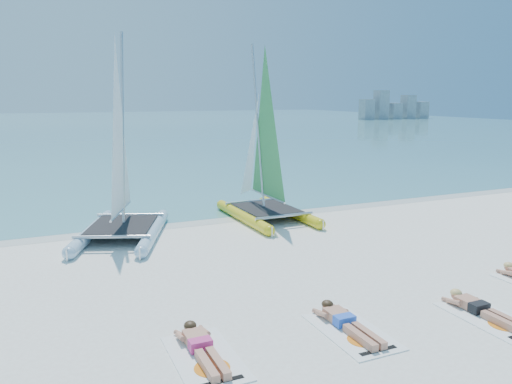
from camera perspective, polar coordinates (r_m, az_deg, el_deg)
ground at (r=11.85m, az=1.28°, el=-9.27°), size 140.00×140.00×0.00m
sea at (r=73.33m, az=-20.24°, el=7.10°), size 140.00×115.00×0.01m
wet_sand_strip at (r=16.78m, az=-6.72°, el=-3.24°), size 140.00×1.40×0.01m
distant_skyline at (r=92.81m, az=15.43°, el=9.25°), size 14.00×2.00×5.00m
catamaran_blue at (r=14.94m, az=-15.26°, el=1.88°), size 3.65×4.99×6.16m
catamaran_yellow at (r=16.95m, az=0.60°, el=3.50°), size 2.20×4.75×6.02m
towel_a at (r=8.38m, az=-5.86°, el=-18.33°), size 1.00×1.85×0.02m
sunbather_a at (r=8.48m, az=-6.29°, el=-17.09°), size 0.37×1.73×0.26m
towel_b at (r=9.28m, az=10.87°, el=-15.40°), size 1.00×1.85×0.02m
sunbather_b at (r=9.37m, az=10.21°, el=-14.35°), size 0.37×1.73×0.26m
towel_c at (r=10.57m, az=25.03°, el=-12.89°), size 1.00×1.85×0.02m
sunbather_c at (r=10.64m, az=24.29°, el=-12.02°), size 0.37×1.73×0.26m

